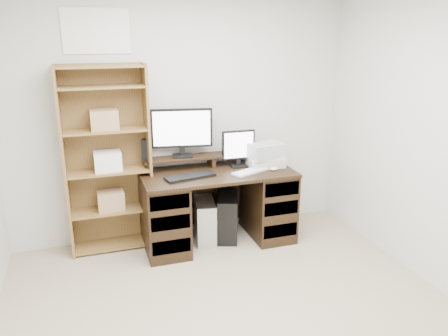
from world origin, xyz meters
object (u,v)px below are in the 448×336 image
desk (217,205)px  monitor_small (238,147)px  printer (265,162)px  bookshelf (107,159)px  tower_silver (205,220)px  monitor_wide (182,130)px  tower_black (228,216)px

desk → monitor_small: monitor_small is taller
monitor_small → printer: monitor_small is taller
bookshelf → tower_silver: bearing=-9.7°
monitor_wide → monitor_small: (0.55, -0.13, -0.19)m
tower_black → desk: bearing=-139.4°
monitor_small → printer: size_ratio=1.05×
monitor_small → bookshelf: size_ratio=0.21×
desk → tower_black: bearing=21.2°
desk → monitor_wide: size_ratio=2.47×
desk → monitor_small: (0.26, 0.11, 0.56)m
monitor_small → monitor_wide: bearing=167.4°
monitor_small → bookshelf: (-1.29, 0.10, -0.04)m
printer → bookshelf: (-1.56, 0.18, 0.12)m
desk → tower_black: size_ratio=2.98×
tower_silver → tower_black: size_ratio=0.86×
desk → tower_black: desk is taller
desk → monitor_small: size_ratio=4.00×
monitor_wide → tower_black: (0.42, -0.19, -0.91)m
monitor_wide → monitor_small: 0.60m
desk → tower_silver: 0.22m
bookshelf → tower_black: bearing=-8.1°
monitor_wide → printer: monitor_wide is taller
desk → bookshelf: (-1.03, 0.21, 0.53)m
monitor_wide → tower_black: bearing=-14.9°
monitor_small → tower_silver: size_ratio=0.87×
tower_silver → desk: bearing=-16.6°
monitor_wide → tower_silver: bearing=-36.9°
tower_black → tower_silver: bearing=-162.6°
printer → bookshelf: 1.57m
desk → printer: bearing=3.4°
printer → tower_silver: 0.87m
desk → monitor_wide: monitor_wide is taller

